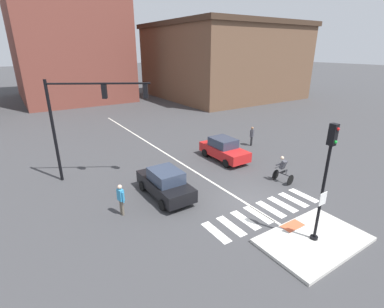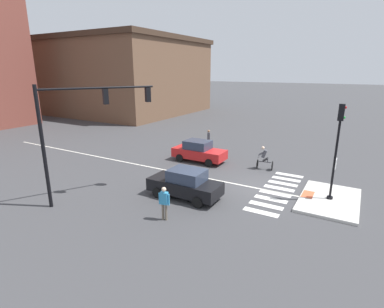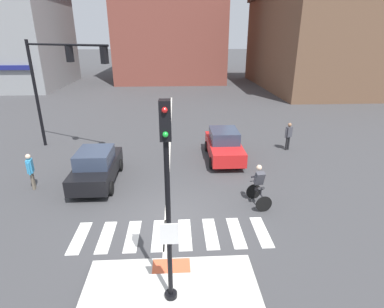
{
  "view_description": "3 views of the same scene",
  "coord_description": "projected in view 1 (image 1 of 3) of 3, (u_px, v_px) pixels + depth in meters",
  "views": [
    {
      "loc": [
        -9.96,
        -9.41,
        7.88
      ],
      "look_at": [
        -1.16,
        4.09,
        1.82
      ],
      "focal_mm": 26.39,
      "sensor_mm": 36.0,
      "label": 1
    },
    {
      "loc": [
        -16.64,
        -4.75,
        6.92
      ],
      "look_at": [
        0.72,
        5.27,
        1.2
      ],
      "focal_mm": 27.81,
      "sensor_mm": 36.0,
      "label": 2
    },
    {
      "loc": [
        0.22,
        -9.83,
        6.46
      ],
      "look_at": [
        0.95,
        3.55,
        1.22
      ],
      "focal_mm": 28.54,
      "sensor_mm": 36.0,
      "label": 3
    }
  ],
  "objects": [
    {
      "name": "traffic_island",
      "position": [
        314.0,
        240.0,
        12.23
      ],
      "size": [
        4.71,
        2.94,
        0.15
      ],
      "primitive_type": "cube",
      "color": "beige",
      "rests_on": "ground"
    },
    {
      "name": "car_black_westbound_near",
      "position": [
        165.0,
        183.0,
        15.74
      ],
      "size": [
        1.85,
        4.1,
        1.64
      ],
      "color": "black",
      "rests_on": "ground"
    },
    {
      "name": "tactile_pad_front",
      "position": [
        292.0,
        226.0,
        13.08
      ],
      "size": [
        1.1,
        0.6,
        0.01
      ],
      "primitive_type": "cube",
      "color": "#DB5B38",
      "rests_on": "traffic_island"
    },
    {
      "name": "crosswalk_stripe_a",
      "position": [
        216.0,
        232.0,
        12.87
      ],
      "size": [
        0.44,
        1.8,
        0.01
      ],
      "primitive_type": "cube",
      "color": "silver",
      "rests_on": "ground"
    },
    {
      "name": "ground_plane",
      "position": [
        251.0,
        204.0,
        15.24
      ],
      "size": [
        300.0,
        300.0,
        0.0
      ],
      "primitive_type": "plane",
      "color": "#3D3D3F"
    },
    {
      "name": "crosswalk_stripe_d",
      "position": [
        258.0,
        214.0,
        14.25
      ],
      "size": [
        0.44,
        1.8,
        0.01
      ],
      "primitive_type": "cube",
      "color": "silver",
      "rests_on": "ground"
    },
    {
      "name": "crosswalk_stripe_h",
      "position": [
        304.0,
        195.0,
        16.09
      ],
      "size": [
        0.44,
        1.8,
        0.01
      ],
      "primitive_type": "cube",
      "color": "silver",
      "rests_on": "ground"
    },
    {
      "name": "crosswalk_stripe_f",
      "position": [
        282.0,
        204.0,
        15.17
      ],
      "size": [
        0.44,
        1.8,
        0.01
      ],
      "primitive_type": "cube",
      "color": "silver",
      "rests_on": "ground"
    },
    {
      "name": "lane_centre_line",
      "position": [
        162.0,
        151.0,
        22.97
      ],
      "size": [
        0.14,
        28.0,
        0.01
      ],
      "primitive_type": "cube",
      "color": "silver",
      "rests_on": "ground"
    },
    {
      "name": "car_red_eastbound_mid",
      "position": [
        224.0,
        149.0,
        21.02
      ],
      "size": [
        1.86,
        4.11,
        1.64
      ],
      "color": "red",
      "rests_on": "ground"
    },
    {
      "name": "crosswalk_stripe_b",
      "position": [
        231.0,
        226.0,
        13.33
      ],
      "size": [
        0.44,
        1.8,
        0.01
      ],
      "primitive_type": "cube",
      "color": "silver",
      "rests_on": "ground"
    },
    {
      "name": "building_corner_right",
      "position": [
        64.0,
        25.0,
        44.14
      ],
      "size": [
        15.71,
        20.86,
        22.51
      ],
      "color": "brown",
      "rests_on": "ground"
    },
    {
      "name": "crosswalk_stripe_c",
      "position": [
        245.0,
        220.0,
        13.79
      ],
      "size": [
        0.44,
        1.8,
        0.01
      ],
      "primitive_type": "cube",
      "color": "silver",
      "rests_on": "ground"
    },
    {
      "name": "pedestrian_waiting_far_side",
      "position": [
        252.0,
        135.0,
        23.97
      ],
      "size": [
        0.5,
        0.35,
        1.67
      ],
      "color": "black",
      "rests_on": "ground"
    },
    {
      "name": "building_far_block",
      "position": [
        222.0,
        61.0,
        48.13
      ],
      "size": [
        21.13,
        21.8,
        11.71
      ],
      "color": "brown",
      "rests_on": "ground"
    },
    {
      "name": "traffic_light_mast",
      "position": [
        84.0,
        111.0,
        16.52
      ],
      "size": [
        5.2,
        3.14,
        6.24
      ],
      "color": "black",
      "rests_on": "ground"
    },
    {
      "name": "cyclist",
      "position": [
        283.0,
        169.0,
        17.44
      ],
      "size": [
        0.8,
        1.17,
        1.68
      ],
      "color": "black",
      "rests_on": "ground"
    },
    {
      "name": "crosswalk_stripe_e",
      "position": [
        271.0,
        209.0,
        14.71
      ],
      "size": [
        0.44,
        1.8,
        0.01
      ],
      "primitive_type": "cube",
      "color": "silver",
      "rests_on": "ground"
    },
    {
      "name": "crosswalk_stripe_g",
      "position": [
        293.0,
        200.0,
        15.63
      ],
      "size": [
        0.44,
        1.8,
        0.01
      ],
      "primitive_type": "cube",
      "color": "silver",
      "rests_on": "ground"
    },
    {
      "name": "pedestrian_at_curb_left",
      "position": [
        121.0,
        197.0,
        13.9
      ],
      "size": [
        0.29,
        0.54,
        1.67
      ],
      "color": "#6B6051",
      "rests_on": "ground"
    },
    {
      "name": "signal_pole",
      "position": [
        326.0,
        174.0,
        11.12
      ],
      "size": [
        0.44,
        0.38,
        5.11
      ],
      "color": "black",
      "rests_on": "traffic_island"
    }
  ]
}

